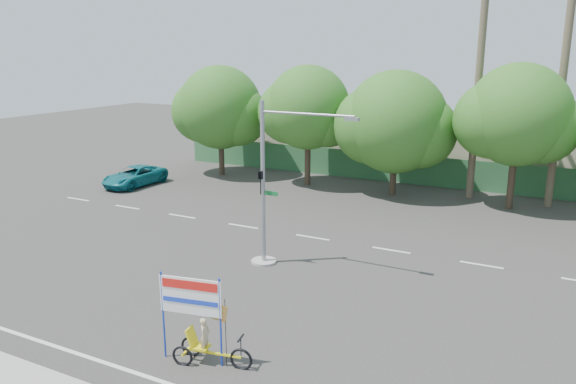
% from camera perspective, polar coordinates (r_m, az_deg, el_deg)
% --- Properties ---
extents(ground, '(120.00, 120.00, 0.00)m').
position_cam_1_polar(ground, '(20.33, -1.88, -11.99)').
color(ground, '#33302D').
rests_on(ground, ground).
extents(fence, '(38.00, 0.08, 2.00)m').
position_cam_1_polar(fence, '(39.28, 13.49, 2.12)').
color(fence, '#336B3D').
rests_on(fence, ground).
extents(building_left, '(12.00, 8.00, 4.00)m').
position_cam_1_polar(building_left, '(46.51, 2.86, 5.59)').
color(building_left, '#B8AE92').
rests_on(building_left, ground).
extents(building_right, '(14.00, 8.00, 3.60)m').
position_cam_1_polar(building_right, '(42.54, 25.56, 3.12)').
color(building_right, '#B8AE92').
rests_on(building_right, ground).
extents(tree_far_left, '(7.14, 6.00, 7.96)m').
position_cam_1_polar(tree_far_left, '(41.17, -6.97, 8.26)').
color(tree_far_left, '#473828').
rests_on(tree_far_left, ground).
extents(tree_left, '(6.66, 5.60, 8.07)m').
position_cam_1_polar(tree_left, '(37.68, 1.98, 8.26)').
color(tree_left, '#473828').
rests_on(tree_left, ground).
extents(tree_center, '(7.62, 6.40, 7.85)m').
position_cam_1_polar(tree_center, '(35.63, 10.79, 6.72)').
color(tree_center, '#473828').
rests_on(tree_center, ground).
extents(tree_right, '(6.90, 5.80, 8.36)m').
position_cam_1_polar(tree_right, '(34.25, 22.22, 6.92)').
color(tree_right, '#473828').
rests_on(tree_right, ground).
extents(palm_tall, '(3.73, 3.79, 17.45)m').
position_cam_1_polar(palm_tall, '(35.46, 26.68, 15.19)').
color(palm_tall, '#70604C').
rests_on(palm_tall, ground).
extents(palm_short, '(3.73, 3.79, 14.45)m').
position_cam_1_polar(palm_short, '(35.83, 19.01, 13.30)').
color(palm_short, '#70604C').
rests_on(palm_short, ground).
extents(traffic_signal, '(4.72, 1.10, 7.00)m').
position_cam_1_polar(traffic_signal, '(23.58, -1.92, -0.67)').
color(traffic_signal, gray).
rests_on(traffic_signal, ground).
extents(trike_billboard, '(2.80, 0.93, 2.78)m').
position_cam_1_polar(trike_billboard, '(17.01, -8.91, -13.48)').
color(trike_billboard, black).
rests_on(trike_billboard, ground).
extents(pickup_truck, '(2.41, 4.86, 1.32)m').
position_cam_1_polar(pickup_truck, '(39.50, -15.31, 1.57)').
color(pickup_truck, '#106D76').
rests_on(pickup_truck, ground).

